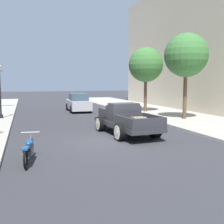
# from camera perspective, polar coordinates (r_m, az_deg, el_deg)

# --- Properties ---
(ground_plane) EXTENTS (140.00, 140.00, 0.00)m
(ground_plane) POSITION_cam_1_polar(r_m,az_deg,el_deg) (12.53, -0.30, -6.00)
(ground_plane) COLOR #333338
(hotrod_truck_gunmetal) EXTENTS (2.41, 5.02, 1.58)m
(hotrod_truck_gunmetal) POSITION_cam_1_polar(r_m,az_deg,el_deg) (14.17, 2.54, -1.48)
(hotrod_truck_gunmetal) COLOR #333338
(hotrod_truck_gunmetal) RESTS_ON ground
(motorcycle_parked) EXTENTS (0.62, 2.11, 0.93)m
(motorcycle_parked) POSITION_cam_1_polar(r_m,az_deg,el_deg) (9.53, -17.06, -7.48)
(motorcycle_parked) COLOR black
(motorcycle_parked) RESTS_ON ground
(car_background_silver) EXTENTS (1.95, 4.34, 1.65)m
(car_background_silver) POSITION_cam_1_polar(r_m,az_deg,el_deg) (25.04, -7.07, 1.88)
(car_background_silver) COLOR #B7B7BC
(car_background_silver) RESTS_ON ground
(street_lamp_far) EXTENTS (0.50, 0.32, 3.85)m
(street_lamp_far) POSITION_cam_1_polar(r_m,az_deg,el_deg) (20.54, -22.47, 5.02)
(street_lamp_far) COLOR black
(street_lamp_far) RESTS_ON sidewalk_left
(street_tree_nearest) EXTENTS (2.96, 2.96, 5.81)m
(street_tree_nearest) POSITION_cam_1_polar(r_m,az_deg,el_deg) (19.44, 15.26, 11.35)
(street_tree_nearest) COLOR brown
(street_tree_nearest) RESTS_ON sidewalk_right
(street_tree_second) EXTENTS (2.94, 2.94, 5.46)m
(street_tree_second) POSITION_cam_1_polar(r_m,az_deg,el_deg) (23.67, 7.09, 9.76)
(street_tree_second) COLOR brown
(street_tree_second) RESTS_ON sidewalk_right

